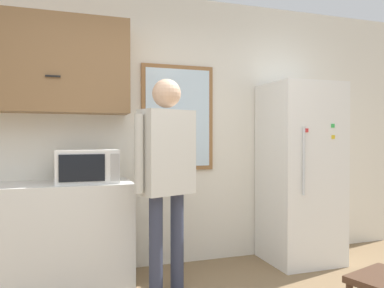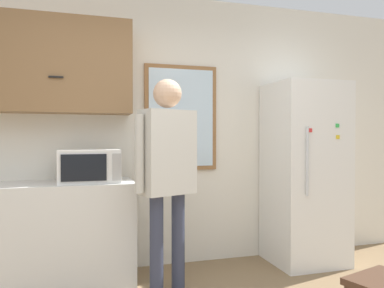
{
  "view_description": "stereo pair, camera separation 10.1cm",
  "coord_description": "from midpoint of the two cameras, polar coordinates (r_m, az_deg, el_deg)",
  "views": [
    {
      "loc": [
        -0.75,
        -1.55,
        1.28
      ],
      "look_at": [
        0.16,
        1.15,
        1.23
      ],
      "focal_mm": 35.0,
      "sensor_mm": 36.0,
      "label": 1
    },
    {
      "loc": [
        -0.65,
        -1.58,
        1.28
      ],
      "look_at": [
        0.16,
        1.15,
        1.23
      ],
      "focal_mm": 35.0,
      "sensor_mm": 36.0,
      "label": 2
    }
  ],
  "objects": [
    {
      "name": "upper_cabinets",
      "position": [
        3.59,
        -26.8,
        11.1
      ],
      "size": [
        1.99,
        0.32,
        0.84
      ],
      "color": "olive"
    },
    {
      "name": "microwave",
      "position": [
        3.34,
        -16.57,
        -3.26
      ],
      "size": [
        0.51,
        0.39,
        0.28
      ],
      "color": "white",
      "rests_on": "counter"
    },
    {
      "name": "back_wall",
      "position": [
        3.75,
        -7.76,
        2.06
      ],
      "size": [
        6.0,
        0.06,
        2.7
      ],
      "color": "silver",
      "rests_on": "ground_plane"
    },
    {
      "name": "refrigerator",
      "position": [
        4.02,
        15.44,
        -4.24
      ],
      "size": [
        0.7,
        0.67,
        1.83
      ],
      "color": "white",
      "rests_on": "ground_plane"
    },
    {
      "name": "window",
      "position": [
        3.78,
        -2.96,
        4.02
      ],
      "size": [
        0.74,
        0.05,
        1.06
      ],
      "color": "olive"
    },
    {
      "name": "counter",
      "position": [
        3.51,
        -26.92,
        -12.84
      ],
      "size": [
        1.99,
        0.56,
        0.89
      ],
      "color": "silver",
      "rests_on": "ground_plane"
    },
    {
      "name": "person",
      "position": [
        3.03,
        -4.84,
        -2.88
      ],
      "size": [
        0.55,
        0.36,
        1.75
      ],
      "rotation": [
        0.0,
        0.0,
        0.36
      ],
      "color": "#33384C",
      "rests_on": "ground_plane"
    }
  ]
}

